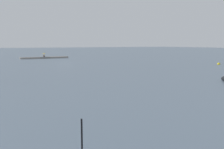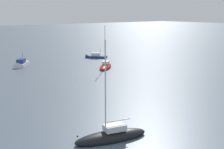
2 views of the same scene
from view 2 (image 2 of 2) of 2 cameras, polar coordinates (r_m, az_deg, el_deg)
sailboat_black_near at (r=32.28m, az=-0.11°, el=-11.37°), size 4.09×8.21×10.74m
sailboat_red_mid at (r=71.55m, az=-1.20°, el=1.51°), size 7.22×7.57×10.31m
motorboat_white_near at (r=77.07m, az=-16.56°, el=1.77°), size 6.85×5.90×3.91m
motorboat_navy_mid at (r=87.13m, az=-3.28°, el=3.30°), size 5.72×5.39×3.38m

